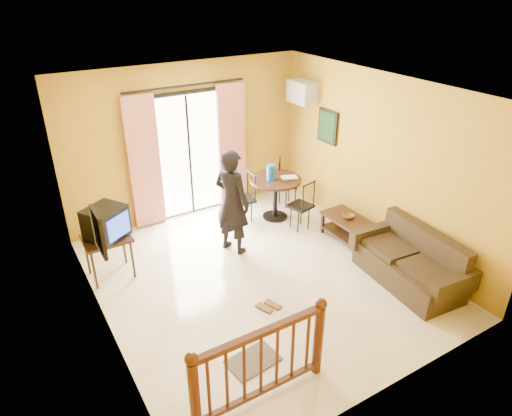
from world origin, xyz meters
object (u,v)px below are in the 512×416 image
dining_table (275,187)px  standing_person (232,202)px  television (106,223)px  coffee_table (348,226)px  sofa (411,264)px

dining_table → standing_person: bearing=-154.3°
television → dining_table: size_ratio=0.74×
coffee_table → standing_person: standing_person is taller
coffee_table → dining_table: bearing=114.5°
sofa → standing_person: bearing=135.4°
dining_table → television: bearing=-174.7°
dining_table → sofa: 2.80m
television → standing_person: bearing=-40.8°
television → sofa: 4.48m
dining_table → sofa: sofa is taller
television → coffee_table: bearing=-47.8°
dining_table → sofa: (0.61, -2.71, -0.32)m
television → standing_person: (1.90, -0.29, -0.03)m
coffee_table → standing_person: bearing=157.4°
dining_table → standing_person: standing_person is taller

